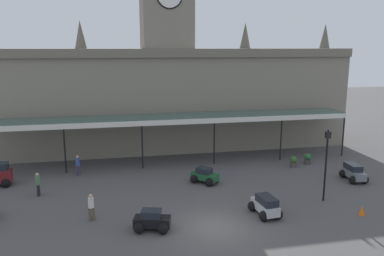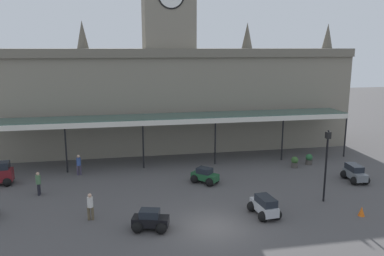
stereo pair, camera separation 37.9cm
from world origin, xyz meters
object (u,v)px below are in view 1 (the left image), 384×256
at_px(car_grey_estate, 354,173).
at_px(victorian_lamppost, 326,157).
at_px(pedestrian_near_entrance, 78,165).
at_px(pedestrian_beside_cars, 38,183).
at_px(car_silver_estate, 265,207).
at_px(pedestrian_crossing_forecourt, 91,206).
at_px(traffic_cone, 362,210).
at_px(car_green_sedan, 205,177).
at_px(planter_by_canopy, 308,159).
at_px(car_black_sedan, 152,222).
at_px(planter_near_kerb, 293,161).

height_order(car_grey_estate, victorian_lamppost, victorian_lamppost).
height_order(pedestrian_near_entrance, victorian_lamppost, victorian_lamppost).
bearing_deg(car_grey_estate, pedestrian_beside_cars, 176.15).
height_order(car_silver_estate, pedestrian_near_entrance, pedestrian_near_entrance).
bearing_deg(pedestrian_crossing_forecourt, car_silver_estate, -7.66).
xyz_separation_m(victorian_lamppost, traffic_cone, (1.10, -2.56, -2.75)).
xyz_separation_m(car_green_sedan, traffic_cone, (8.14, -7.59, -0.20)).
xyz_separation_m(car_grey_estate, car_silver_estate, (-9.18, -4.65, 0.00)).
bearing_deg(pedestrian_near_entrance, traffic_cone, -32.66).
height_order(car_green_sedan, pedestrian_beside_cars, pedestrian_beside_cars).
distance_m(car_grey_estate, planter_by_canopy, 4.89).
bearing_deg(car_green_sedan, planter_by_canopy, 16.14).
bearing_deg(pedestrian_crossing_forecourt, pedestrian_near_entrance, 99.29).
distance_m(pedestrian_beside_cars, planter_by_canopy, 22.25).
height_order(car_green_sedan, victorian_lamppost, victorian_lamppost).
relative_size(car_black_sedan, victorian_lamppost, 0.45).
bearing_deg(car_grey_estate, car_green_sedan, 171.18).
bearing_deg(planter_by_canopy, planter_near_kerb, -161.10).
distance_m(car_silver_estate, victorian_lamppost, 5.54).
xyz_separation_m(pedestrian_crossing_forecourt, planter_near_kerb, (16.60, 7.39, -0.42)).
bearing_deg(pedestrian_beside_cars, planter_by_canopy, 8.06).
height_order(pedestrian_near_entrance, traffic_cone, pedestrian_near_entrance).
xyz_separation_m(car_silver_estate, pedestrian_beside_cars, (-14.23, 6.23, 0.34)).
bearing_deg(planter_by_canopy, car_green_sedan, -163.86).
height_order(car_silver_estate, planter_by_canopy, car_silver_estate).
xyz_separation_m(car_silver_estate, planter_near_kerb, (6.17, 8.79, -0.07)).
xyz_separation_m(car_green_sedan, pedestrian_near_entrance, (-9.59, 3.77, 0.41)).
bearing_deg(car_black_sedan, victorian_lamppost, 9.40).
xyz_separation_m(car_green_sedan, pedestrian_crossing_forecourt, (-8.15, -5.03, 0.41)).
xyz_separation_m(pedestrian_beside_cars, traffic_cone, (20.09, -7.39, -0.61)).
bearing_deg(car_silver_estate, pedestrian_beside_cars, 156.37).
distance_m(car_black_sedan, pedestrian_beside_cars, 9.91).
bearing_deg(pedestrian_beside_cars, planter_near_kerb, 7.16).
height_order(car_green_sedan, traffic_cone, car_green_sedan).
xyz_separation_m(car_green_sedan, car_silver_estate, (2.28, -6.43, 0.06)).
relative_size(car_black_sedan, car_grey_estate, 0.95).
distance_m(pedestrian_near_entrance, planter_near_kerb, 18.10).
bearing_deg(car_grey_estate, pedestrian_crossing_forecourt, -170.58).
relative_size(car_grey_estate, car_silver_estate, 0.99).
bearing_deg(car_grey_estate, car_black_sedan, -162.19).
distance_m(car_silver_estate, pedestrian_near_entrance, 15.66).
xyz_separation_m(pedestrian_beside_cars, planter_by_canopy, (22.03, 3.12, -0.42)).
height_order(car_silver_estate, pedestrian_crossing_forecourt, pedestrian_crossing_forecourt).
bearing_deg(pedestrian_crossing_forecourt, traffic_cone, -8.93).
bearing_deg(car_grey_estate, planter_near_kerb, 125.99).
distance_m(car_grey_estate, pedestrian_crossing_forecourt, 19.88).
xyz_separation_m(victorian_lamppost, planter_near_kerb, (1.42, 7.39, -2.56)).
bearing_deg(car_grey_estate, pedestrian_near_entrance, 165.23).
xyz_separation_m(planter_by_canopy, planter_near_kerb, (-1.62, -0.55, 0.00)).
bearing_deg(planter_near_kerb, car_grey_estate, -54.01).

